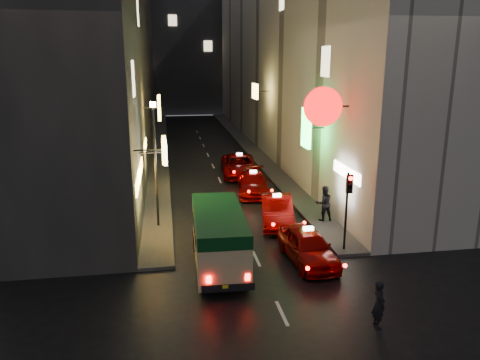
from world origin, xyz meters
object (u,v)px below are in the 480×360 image
lamp_post (155,156)px  taxi_near (308,244)px  traffic_light (348,195)px  pedestrian_crossing (379,301)px  minibus (219,232)px

lamp_post → taxi_near: bearing=-39.3°
taxi_near → traffic_light: (1.92, 0.61, 1.86)m
pedestrian_crossing → traffic_light: bearing=-11.2°
minibus → taxi_near: 3.82m
pedestrian_crossing → traffic_light: traffic_light is taller
pedestrian_crossing → lamp_post: bearing=34.6°
taxi_near → pedestrian_crossing: pedestrian_crossing is taller
taxi_near → lamp_post: bearing=140.7°
lamp_post → minibus: bearing=-63.4°
minibus → taxi_near: size_ratio=1.07×
pedestrian_crossing → traffic_light: size_ratio=0.52×
minibus → pedestrian_crossing: (4.52, -5.22, -0.61)m
traffic_light → lamp_post: bearing=151.1°
taxi_near → traffic_light: size_ratio=1.52×
minibus → pedestrian_crossing: minibus is taller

